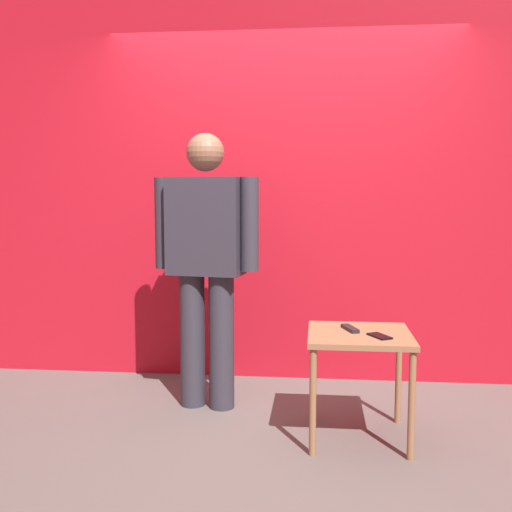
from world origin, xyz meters
TOP-DOWN VIEW (x-y plane):
  - ground_plane at (0.00, 0.00)m, footprint 12.00×12.00m
  - back_wall_red at (0.00, 1.31)m, footprint 5.38×0.12m
  - standing_person at (-0.45, 0.60)m, footprint 0.69×0.30m
  - side_table at (0.48, 0.19)m, footprint 0.56×0.56m
  - cell_phone at (0.58, 0.10)m, footprint 0.13×0.16m
  - tv_remote at (0.43, 0.24)m, footprint 0.10×0.18m

SIDE VIEW (x-z plane):
  - ground_plane at x=0.00m, z-range 0.00..0.00m
  - side_table at x=0.48m, z-range 0.21..0.81m
  - cell_phone at x=0.58m, z-range 0.60..0.61m
  - tv_remote at x=0.43m, z-range 0.60..0.62m
  - standing_person at x=-0.45m, z-range 0.10..1.83m
  - back_wall_red at x=0.00m, z-range 0.00..3.27m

